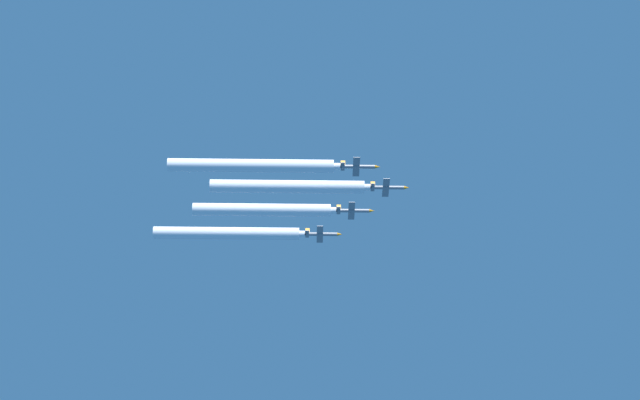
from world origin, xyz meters
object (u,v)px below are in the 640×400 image
object	(u,v)px
jet_right_wingman	(359,167)
jet_outer_left	(322,234)
jet_left_wingman	(354,211)
jet_lead	(389,187)

from	to	relation	value
jet_right_wingman	jet_outer_left	bearing A→B (deg)	-161.48
jet_left_wingman	jet_outer_left	xyz separation A→B (m)	(-10.12, -9.76, -1.39)
jet_left_wingman	jet_outer_left	bearing A→B (deg)	-136.04
jet_lead	jet_outer_left	bearing A→B (deg)	-135.67
jet_lead	jet_outer_left	size ratio (longest dim) A/B	1.00
jet_right_wingman	jet_outer_left	size ratio (longest dim) A/B	1.00
jet_lead	jet_left_wingman	xyz separation A→B (m)	(-10.32, -10.21, -0.72)
jet_left_wingman	jet_outer_left	world-z (taller)	jet_left_wingman
jet_lead	jet_right_wingman	xyz separation A→B (m)	(10.74, -9.53, -1.24)
jet_lead	jet_outer_left	distance (m)	28.65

